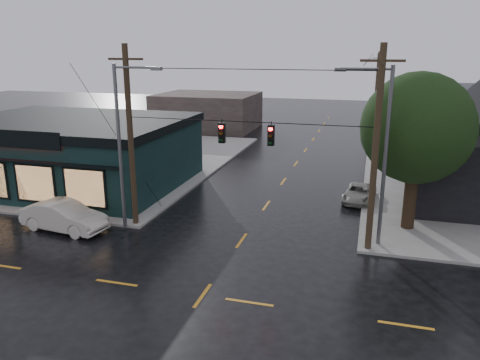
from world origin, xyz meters
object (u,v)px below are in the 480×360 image
(suv_silver, at_px, (359,193))
(corner_tree, at_px, (417,129))
(utility_pole_ne, at_px, (367,251))
(sedan_cream, at_px, (64,216))
(utility_pole_nw, at_px, (136,225))

(suv_silver, bearing_deg, corner_tree, -51.32)
(utility_pole_ne, xyz_separation_m, sedan_cream, (-16.47, -1.78, 0.83))
(sedan_cream, xyz_separation_m, suv_silver, (15.75, 9.89, -0.27))
(sedan_cream, bearing_deg, utility_pole_nw, -55.66)
(utility_pole_ne, relative_size, sedan_cream, 2.02)
(corner_tree, xyz_separation_m, sedan_cream, (-18.56, -5.35, -4.94))
(utility_pole_nw, xyz_separation_m, sedan_cream, (-3.47, -1.78, 0.83))
(sedan_cream, relative_size, suv_silver, 1.26)
(utility_pole_nw, relative_size, utility_pole_ne, 1.00)
(corner_tree, height_order, utility_pole_nw, corner_tree)
(corner_tree, height_order, utility_pole_ne, corner_tree)
(sedan_cream, bearing_deg, corner_tree, -66.78)
(corner_tree, distance_m, utility_pole_nw, 16.54)
(utility_pole_ne, relative_size, suv_silver, 2.54)
(utility_pole_ne, xyz_separation_m, suv_silver, (-0.72, 8.10, 0.56))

